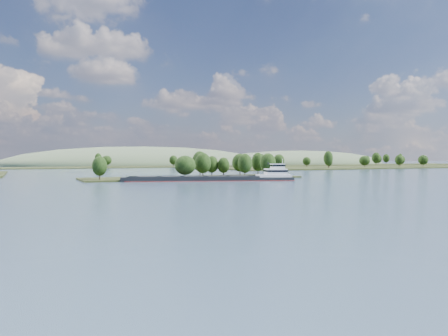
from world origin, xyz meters
name	(u,v)px	position (x,y,z in m)	size (l,w,h in m)	color
ground	(256,186)	(0.00, 120.00, 0.00)	(1800.00, 1800.00, 0.00)	#3E556B
tree_island	(207,170)	(6.85, 179.20, 3.85)	(100.00, 34.26, 13.33)	black
right_bank	(379,166)	(231.44, 299.51, 0.97)	(320.00, 90.00, 15.22)	black
back_shoreline	(116,167)	(7.41, 399.86, 0.63)	(900.00, 60.00, 15.08)	black
hill_east	(299,164)	(260.00, 470.00, 0.00)	(260.00, 140.00, 36.00)	#495C3F
hill_west	(144,165)	(60.00, 500.00, 0.00)	(320.00, 160.00, 44.00)	#495C3F
cargo_barge	(221,178)	(3.44, 156.20, 1.21)	(70.30, 28.90, 9.60)	black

